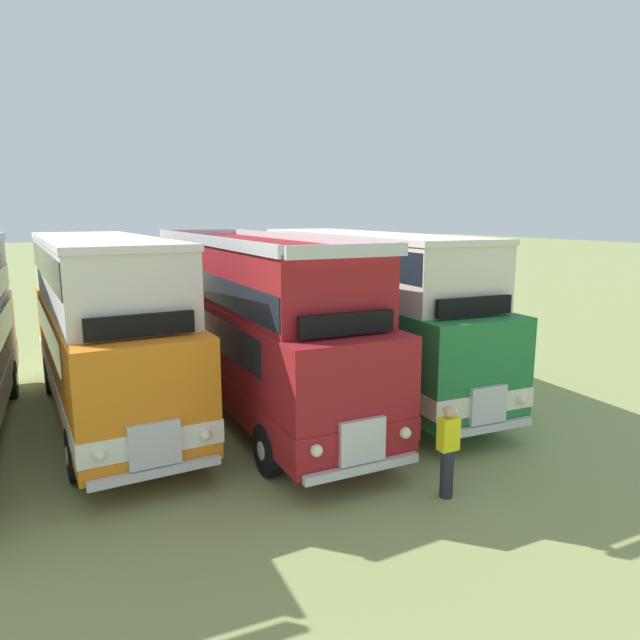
# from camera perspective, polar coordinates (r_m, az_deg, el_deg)

# --- Properties ---
(bus_seventh_in_row) EXTENTS (2.97, 9.88, 4.49)m
(bus_seventh_in_row) POSITION_cam_1_polar(r_m,az_deg,el_deg) (14.86, -20.76, -0.07)
(bus_seventh_in_row) COLOR orange
(bus_seventh_in_row) RESTS_ON ground
(bus_eighth_in_row) EXTENTS (2.67, 11.53, 4.52)m
(bus_eighth_in_row) POSITION_cam_1_polar(r_m,az_deg,el_deg) (15.05, -6.91, 0.28)
(bus_eighth_in_row) COLOR maroon
(bus_eighth_in_row) RESTS_ON ground
(bus_ninth_in_row) EXTENTS (3.03, 11.06, 4.49)m
(bus_ninth_in_row) POSITION_cam_1_polar(r_m,az_deg,el_deg) (16.73, 4.41, 1.74)
(bus_ninth_in_row) COLOR #237538
(bus_ninth_in_row) RESTS_ON ground
(marshal_person) EXTENTS (0.36, 0.24, 1.73)m
(marshal_person) POSITION_cam_1_polar(r_m,az_deg,el_deg) (10.66, 12.65, -12.60)
(marshal_person) COLOR #23232D
(marshal_person) RESTS_ON ground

